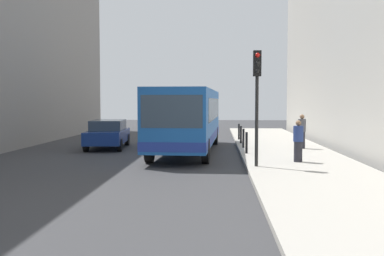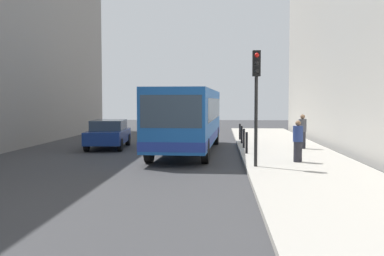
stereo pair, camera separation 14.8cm
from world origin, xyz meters
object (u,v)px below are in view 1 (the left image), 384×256
at_px(car_beside_bus, 108,133).
at_px(bollard_far, 241,135).
at_px(traffic_light, 257,86).
at_px(bus, 188,117).
at_px(pedestrian_mid_sidewalk, 302,131).
at_px(bollard_near, 247,143).
at_px(bollard_mid, 243,138).
at_px(bollard_farthest, 239,132).
at_px(pedestrian_near_signal, 298,141).

distance_m(car_beside_bus, bollard_far, 7.22).
bearing_deg(traffic_light, bus, 116.21).
distance_m(bus, pedestrian_mid_sidewalk, 5.63).
height_order(bollard_near, pedestrian_mid_sidewalk, pedestrian_mid_sidewalk).
height_order(bollard_near, bollard_mid, same).
distance_m(bus, car_beside_bus, 4.65).
xyz_separation_m(traffic_light, bollard_near, (-0.10, 3.97, -2.38)).
xyz_separation_m(bollard_far, bollard_farthest, (0.00, 2.42, 0.00)).
bearing_deg(pedestrian_mid_sidewalk, bollard_far, 45.83).
distance_m(bus, bollard_far, 4.26).
bearing_deg(bus, bollard_mid, -163.62).
distance_m(bollard_far, pedestrian_mid_sidewalk, 3.85).
relative_size(bollard_far, pedestrian_near_signal, 0.60).
distance_m(bollard_farthest, pedestrian_near_signal, 10.10).
bearing_deg(pedestrian_near_signal, bollard_far, -167.02).
xyz_separation_m(traffic_light, bollard_farthest, (-0.10, 11.23, -2.38)).
distance_m(traffic_light, bollard_near, 4.63).
relative_size(traffic_light, bollard_far, 4.32).
xyz_separation_m(bollard_far, pedestrian_mid_sidewalk, (2.84, -2.58, 0.36)).
bearing_deg(car_beside_bus, pedestrian_near_signal, 141.80).
distance_m(bollard_near, bollard_farthest, 7.25).
xyz_separation_m(bollard_near, pedestrian_mid_sidewalk, (2.84, 2.26, 0.36)).
height_order(bollard_far, bollard_farthest, same).
bearing_deg(bollard_near, car_beside_bus, 155.51).
bearing_deg(bollard_near, bus, 147.28).
bearing_deg(bollard_near, bollard_far, 90.00).
distance_m(bollard_far, bollard_farthest, 2.42).
bearing_deg(bollard_near, traffic_light, -88.56).
height_order(traffic_light, bollard_near, traffic_light).
relative_size(traffic_light, pedestrian_mid_sidewalk, 2.45).
bearing_deg(pedestrian_mid_sidewalk, bollard_mid, 84.83).
height_order(pedestrian_near_signal, pedestrian_mid_sidewalk, pedestrian_mid_sidewalk).
bearing_deg(bollard_mid, bollard_near, -90.00).
bearing_deg(car_beside_bus, bollard_far, -171.45).
bearing_deg(traffic_light, pedestrian_mid_sidewalk, 66.26).
height_order(car_beside_bus, bollard_farthest, car_beside_bus).
bearing_deg(car_beside_bus, bollard_near, 150.98).
bearing_deg(bollard_farthest, bollard_near, -90.00).
xyz_separation_m(car_beside_bus, pedestrian_near_signal, (8.83, -5.88, 0.16)).
height_order(bollard_mid, bollard_farthest, same).
distance_m(pedestrian_near_signal, pedestrian_mid_sidewalk, 5.05).
bearing_deg(bollard_farthest, bollard_mid, -90.00).
xyz_separation_m(bus, bollard_near, (2.71, -1.74, -1.10)).
relative_size(car_beside_bus, bollard_far, 4.77).
relative_size(bus, bollard_far, 11.70).
xyz_separation_m(bus, bollard_farthest, (2.71, 5.51, -1.10)).
distance_m(traffic_light, pedestrian_mid_sidewalk, 7.10).
bearing_deg(traffic_light, bollard_far, 90.65).
bearing_deg(traffic_light, bollard_farthest, 90.51).
bearing_deg(bollard_far, car_beside_bus, -166.92).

